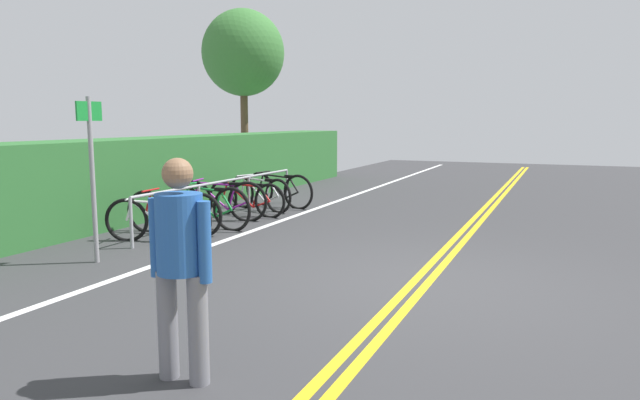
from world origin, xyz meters
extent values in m
cube|color=#353538|center=(0.00, 0.00, -0.03)|extent=(38.41, 11.90, 0.05)
cube|color=gold|center=(0.00, -0.08, 0.00)|extent=(34.57, 0.10, 0.00)
cube|color=gold|center=(0.00, 0.08, 0.00)|extent=(34.57, 0.10, 0.00)
cube|color=white|center=(0.00, 3.25, 0.00)|extent=(34.57, 0.12, 0.00)
cylinder|color=#9EA0A5|center=(0.10, 4.18, 0.36)|extent=(0.05, 0.05, 0.72)
cylinder|color=#9EA0A5|center=(1.74, 4.18, 0.36)|extent=(0.05, 0.05, 0.72)
cylinder|color=#9EA0A5|center=(3.37, 4.18, 0.36)|extent=(0.05, 0.05, 0.72)
cylinder|color=#9EA0A5|center=(5.01, 4.18, 0.36)|extent=(0.05, 0.05, 0.72)
cylinder|color=#9EA0A5|center=(2.56, 4.18, 0.72)|extent=(4.91, 0.04, 0.04)
torus|color=black|center=(0.49, 4.61, 0.31)|extent=(0.27, 0.65, 0.67)
torus|color=black|center=(0.81, 3.69, 0.31)|extent=(0.27, 0.65, 0.67)
cylinder|color=white|center=(0.61, 4.27, 0.39)|extent=(0.22, 0.54, 0.46)
cylinder|color=white|center=(0.63, 4.21, 0.59)|extent=(0.25, 0.64, 0.07)
cylinder|color=white|center=(0.72, 3.96, 0.37)|extent=(0.09, 0.16, 0.41)
cylinder|color=white|center=(0.75, 3.85, 0.24)|extent=(0.15, 0.35, 0.17)
cylinder|color=white|center=(0.77, 3.79, 0.44)|extent=(0.11, 0.24, 0.29)
cylinder|color=white|center=(0.50, 4.57, 0.46)|extent=(0.08, 0.14, 0.30)
cube|color=black|center=(0.74, 3.90, 0.60)|extent=(0.14, 0.22, 0.05)
cylinder|color=white|center=(0.52, 4.52, 0.65)|extent=(0.44, 0.18, 0.03)
torus|color=black|center=(1.16, 4.81, 0.33)|extent=(0.12, 0.71, 0.71)
torus|color=black|center=(1.25, 3.78, 0.33)|extent=(0.12, 0.71, 0.71)
cylinder|color=red|center=(1.19, 4.42, 0.41)|extent=(0.09, 0.59, 0.49)
cylinder|color=red|center=(1.20, 4.36, 0.62)|extent=(0.10, 0.70, 0.07)
cylinder|color=red|center=(1.22, 4.08, 0.39)|extent=(0.05, 0.17, 0.44)
cylinder|color=red|center=(1.23, 3.96, 0.25)|extent=(0.07, 0.37, 0.18)
cylinder|color=red|center=(1.24, 3.90, 0.47)|extent=(0.06, 0.26, 0.30)
cylinder|color=red|center=(1.16, 4.76, 0.48)|extent=(0.05, 0.14, 0.32)
cube|color=black|center=(1.23, 4.01, 0.64)|extent=(0.10, 0.21, 0.05)
cylinder|color=red|center=(1.17, 4.70, 0.69)|extent=(0.46, 0.07, 0.03)
torus|color=black|center=(1.86, 4.58, 0.35)|extent=(0.10, 0.75, 0.75)
torus|color=black|center=(1.80, 3.59, 0.35)|extent=(0.10, 0.75, 0.75)
cylinder|color=#198C38|center=(1.84, 4.21, 0.43)|extent=(0.07, 0.58, 0.51)
cylinder|color=#198C38|center=(1.84, 4.14, 0.66)|extent=(0.08, 0.68, 0.07)
cylinder|color=#198C38|center=(1.82, 3.87, 0.42)|extent=(0.05, 0.17, 0.46)
cylinder|color=#198C38|center=(1.81, 3.76, 0.27)|extent=(0.06, 0.37, 0.19)
cylinder|color=#198C38|center=(1.81, 3.70, 0.50)|extent=(0.05, 0.25, 0.32)
cylinder|color=#198C38|center=(1.86, 4.53, 0.51)|extent=(0.04, 0.14, 0.34)
cube|color=black|center=(1.82, 3.80, 0.67)|extent=(0.09, 0.20, 0.05)
cylinder|color=#198C38|center=(1.86, 4.48, 0.73)|extent=(0.46, 0.06, 0.03)
torus|color=black|center=(2.46, 4.82, 0.35)|extent=(0.21, 0.74, 0.75)
torus|color=black|center=(2.68, 3.80, 0.35)|extent=(0.21, 0.74, 0.75)
cylinder|color=purple|center=(2.54, 4.44, 0.43)|extent=(0.16, 0.59, 0.51)
cylinder|color=purple|center=(2.55, 4.37, 0.66)|extent=(0.18, 0.70, 0.07)
cylinder|color=purple|center=(2.61, 4.09, 0.42)|extent=(0.07, 0.17, 0.46)
cylinder|color=purple|center=(2.64, 3.98, 0.27)|extent=(0.11, 0.38, 0.19)
cylinder|color=purple|center=(2.65, 3.91, 0.49)|extent=(0.09, 0.26, 0.32)
cylinder|color=purple|center=(2.47, 4.76, 0.51)|extent=(0.06, 0.14, 0.34)
cube|color=black|center=(2.63, 4.02, 0.67)|extent=(0.12, 0.21, 0.05)
cylinder|color=purple|center=(2.48, 4.71, 0.73)|extent=(0.46, 0.12, 0.03)
torus|color=black|center=(3.24, 4.68, 0.31)|extent=(0.10, 0.67, 0.67)
torus|color=black|center=(3.17, 3.61, 0.31)|extent=(0.10, 0.67, 0.67)
cylinder|color=red|center=(3.21, 4.28, 0.38)|extent=(0.07, 0.61, 0.46)
cylinder|color=red|center=(3.21, 4.21, 0.58)|extent=(0.08, 0.73, 0.07)
cylinder|color=red|center=(3.19, 3.92, 0.37)|extent=(0.05, 0.17, 0.41)
cylinder|color=red|center=(3.18, 3.80, 0.24)|extent=(0.06, 0.39, 0.17)
cylinder|color=red|center=(3.18, 3.73, 0.44)|extent=(0.05, 0.26, 0.29)
cylinder|color=red|center=(3.23, 4.63, 0.45)|extent=(0.04, 0.14, 0.30)
cube|color=black|center=(3.19, 3.85, 0.60)|extent=(0.09, 0.20, 0.05)
cylinder|color=red|center=(3.23, 4.57, 0.65)|extent=(0.46, 0.06, 0.03)
torus|color=black|center=(4.05, 4.74, 0.32)|extent=(0.25, 0.69, 0.70)
torus|color=black|center=(3.76, 3.74, 0.32)|extent=(0.25, 0.69, 0.70)
cylinder|color=silver|center=(3.94, 4.37, 0.40)|extent=(0.20, 0.58, 0.48)
cylinder|color=silver|center=(3.92, 4.30, 0.61)|extent=(0.23, 0.69, 0.07)
cylinder|color=silver|center=(3.84, 4.03, 0.39)|extent=(0.08, 0.17, 0.43)
cylinder|color=silver|center=(3.81, 3.92, 0.25)|extent=(0.14, 0.37, 0.18)
cylinder|color=silver|center=(3.79, 3.85, 0.46)|extent=(0.11, 0.26, 0.30)
cylinder|color=silver|center=(4.03, 4.69, 0.48)|extent=(0.07, 0.14, 0.32)
cube|color=black|center=(3.82, 3.96, 0.63)|extent=(0.13, 0.21, 0.05)
cylinder|color=silver|center=(4.02, 4.64, 0.68)|extent=(0.45, 0.16, 0.03)
torus|color=black|center=(4.52, 4.59, 0.34)|extent=(0.18, 0.73, 0.74)
torus|color=black|center=(4.35, 3.58, 0.34)|extent=(0.18, 0.73, 0.74)
cylinder|color=black|center=(4.45, 4.21, 0.42)|extent=(0.14, 0.58, 0.50)
cylinder|color=black|center=(4.44, 4.15, 0.65)|extent=(0.15, 0.69, 0.07)
cylinder|color=black|center=(4.40, 3.87, 0.41)|extent=(0.06, 0.17, 0.45)
cylinder|color=black|center=(4.38, 3.76, 0.26)|extent=(0.10, 0.37, 0.19)
cylinder|color=black|center=(4.37, 3.69, 0.48)|extent=(0.08, 0.25, 0.31)
cylinder|color=black|center=(4.51, 4.54, 0.50)|extent=(0.06, 0.14, 0.33)
cube|color=black|center=(4.38, 3.81, 0.66)|extent=(0.11, 0.21, 0.05)
cylinder|color=black|center=(4.50, 4.49, 0.71)|extent=(0.46, 0.11, 0.03)
cylinder|color=slate|center=(-3.04, 1.08, 0.39)|extent=(0.14, 0.14, 0.77)
cylinder|color=slate|center=(-3.05, 0.82, 0.39)|extent=(0.14, 0.14, 0.77)
cylinder|color=#2659A5|center=(-3.04, 0.95, 1.05)|extent=(0.32, 0.32, 0.55)
sphere|color=#8C6647|center=(-3.04, 0.95, 1.45)|extent=(0.21, 0.21, 0.21)
cylinder|color=#2659A5|center=(-3.04, 1.15, 1.00)|extent=(0.09, 0.09, 0.55)
cylinder|color=#2659A5|center=(-3.05, 0.75, 1.00)|extent=(0.09, 0.09, 0.55)
cylinder|color=gray|center=(-0.72, 4.03, 1.05)|extent=(0.06, 0.06, 2.10)
cube|color=#198C33|center=(-0.72, 4.03, 1.92)|extent=(0.36, 0.08, 0.24)
cube|color=#2D6B30|center=(4.06, 5.98, 0.74)|extent=(13.91, 1.23, 1.47)
cylinder|color=brown|center=(8.41, 7.25, 1.31)|extent=(0.22, 0.22, 2.62)
ellipsoid|color=#387533|center=(8.41, 7.25, 3.72)|extent=(2.36, 2.36, 2.45)
camera|label=1|loc=(-6.15, -1.42, 1.80)|focal=32.10mm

